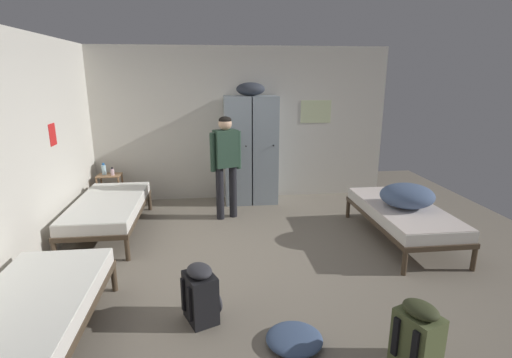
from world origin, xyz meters
The scene contains 14 objects.
ground_plane centered at (0.00, 0.00, 0.00)m, with size 8.18×8.18×0.00m, color gray.
room_backdrop centered at (-1.27, 1.30, 1.34)m, with size 5.23×5.11×2.67m.
locker_bank centered at (0.14, 2.24, 0.97)m, with size 0.90×0.55×2.07m.
shelf_unit centered at (-2.26, 2.21, 0.35)m, with size 0.38×0.30×0.57m.
bed_right centered at (2.01, 0.33, 0.38)m, with size 0.90×1.90×0.49m.
bed_left_rear centered at (-2.01, 1.06, 0.38)m, with size 0.90×1.90×0.49m.
bed_left_front centered at (-2.01, -1.46, 0.38)m, with size 0.90×1.90×0.49m.
bedding_heap centered at (2.02, 0.30, 0.65)m, with size 0.71×0.66×0.31m.
person_traveler centered at (-0.32, 1.47, 0.96)m, with size 0.48×0.31×1.59m.
water_bottle centered at (-2.34, 2.23, 0.66)m, with size 0.07×0.07×0.20m.
lotion_bottle centered at (-2.19, 2.17, 0.63)m, with size 0.06×0.06×0.14m.
backpack_black centered at (-0.67, -1.15, 0.26)m, with size 0.40×0.39×0.55m.
backpack_olive centered at (0.99, -1.94, 0.26)m, with size 0.40×0.39×0.55m.
clothes_pile_denim centered at (0.11, -1.59, 0.05)m, with size 0.48×0.47×0.10m.
Camera 1 is at (-0.54, -4.31, 2.19)m, focal length 27.14 mm.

